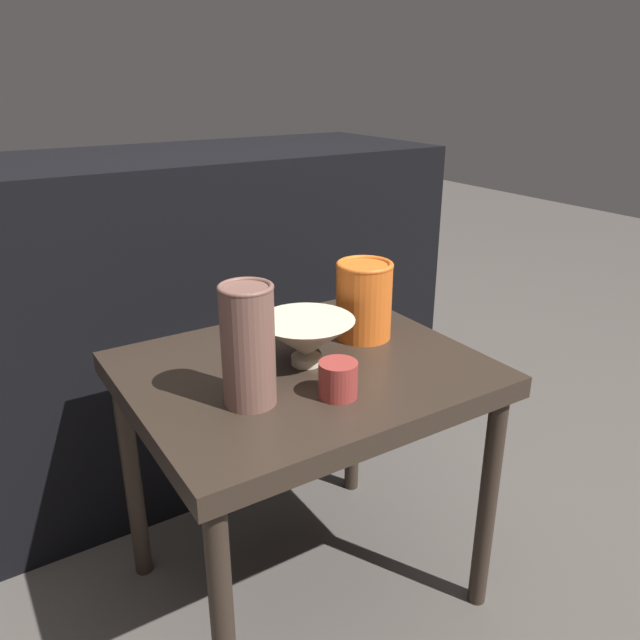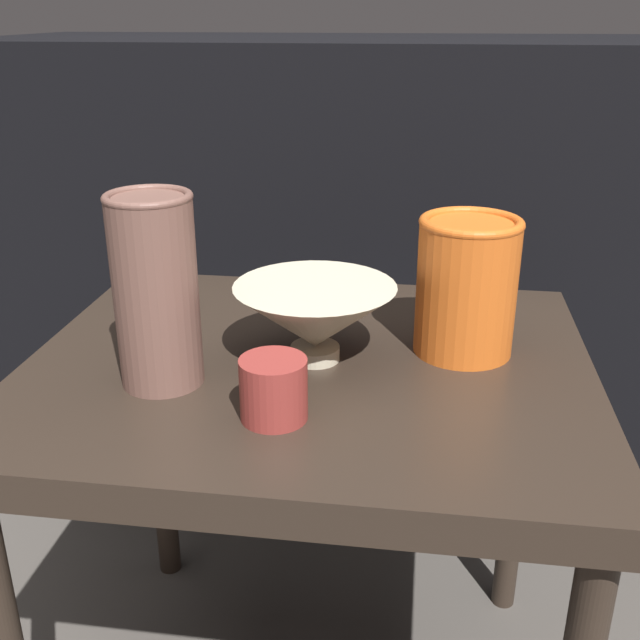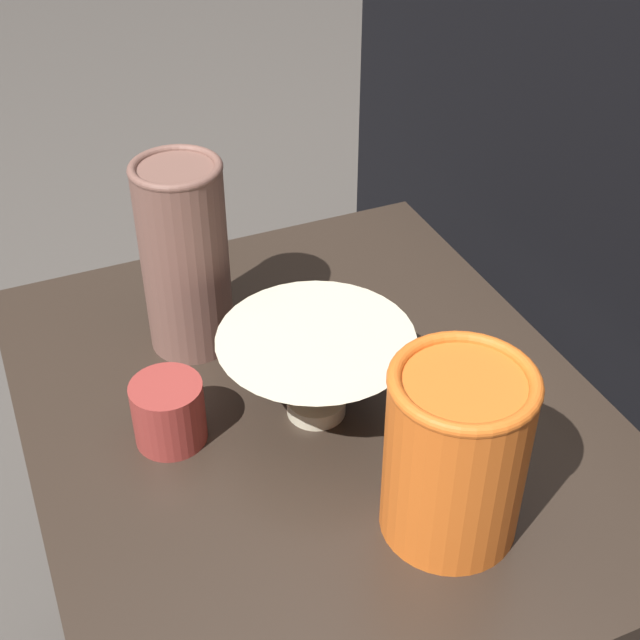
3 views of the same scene
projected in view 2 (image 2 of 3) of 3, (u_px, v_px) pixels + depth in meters
table at (309, 407)px, 0.87m from camera, size 0.63×0.52×0.52m
couch_backdrop at (358, 271)px, 1.44m from camera, size 1.32×0.50×0.84m
bowl at (315, 318)px, 0.82m from camera, size 0.18×0.18×0.09m
vase_textured_left at (156, 289)px, 0.75m from camera, size 0.09×0.09×0.20m
vase_colorful_right at (467, 284)px, 0.83m from camera, size 0.11×0.11×0.16m
cup at (274, 389)px, 0.71m from camera, size 0.07×0.07×0.06m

